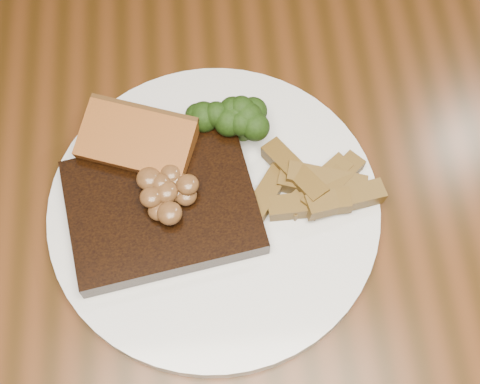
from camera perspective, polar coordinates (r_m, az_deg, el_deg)
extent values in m
plane|color=#3C190D|center=(1.35, 0.03, -14.45)|extent=(4.50, 4.50, 0.00)
cube|color=#44220D|center=(0.64, 0.06, -2.26)|extent=(1.60, 0.90, 0.04)
cylinder|color=black|center=(1.33, -5.81, 7.77)|extent=(0.04, 0.04, 0.44)
cylinder|color=black|center=(1.46, -19.21, 11.22)|extent=(0.04, 0.04, 0.44)
cylinder|color=silver|center=(0.62, -2.21, -1.52)|extent=(0.32, 0.32, 0.01)
cube|color=black|center=(0.60, -6.63, -1.37)|extent=(0.18, 0.15, 0.02)
cube|color=beige|center=(0.59, -6.40, -6.61)|extent=(0.13, 0.03, 0.02)
cube|color=#98511B|center=(0.63, -8.54, 3.40)|extent=(0.12, 0.09, 0.02)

